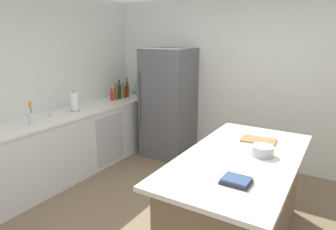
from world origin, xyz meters
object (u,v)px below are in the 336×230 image
gin_bottle (138,89)px  vinegar_bottle (124,92)px  hot_sauce_bottle (112,95)px  olive_oil_bottle (127,88)px  paper_towel_roll (75,102)px  wine_bottle (119,91)px  whiskey_bottle (116,93)px  syrup_bottle (127,91)px  cutting_board (258,140)px  mixing_bowl (262,151)px  cookbook_stack (236,181)px  sink_faucet (50,105)px  refrigerator (169,103)px  flower_vase (32,116)px  kitchen_island (238,200)px

gin_bottle → vinegar_bottle: bearing=-109.6°
hot_sauce_bottle → olive_oil_bottle: bearing=96.0°
vinegar_bottle → hot_sauce_bottle: (-0.02, -0.30, -0.02)m
gin_bottle → olive_oil_bottle: bearing=-151.5°
paper_towel_roll → wine_bottle: wine_bottle is taller
whiskey_bottle → hot_sauce_bottle: whiskey_bottle is taller
syrup_bottle → cutting_board: syrup_bottle is taller
syrup_bottle → mixing_bowl: syrup_bottle is taller
gin_bottle → cutting_board: (2.57, -1.31, -0.12)m
hot_sauce_bottle → cookbook_stack: size_ratio=1.01×
paper_towel_roll → hot_sauce_bottle: (-0.02, 0.83, -0.04)m
cutting_board → sink_faucet: bearing=-169.6°
whiskey_bottle → hot_sauce_bottle: 0.11m
sink_faucet → syrup_bottle: sink_faucet is taller
refrigerator → flower_vase: (-0.78, -2.02, 0.13)m
wine_bottle → cutting_board: bearing=-19.1°
wine_bottle → mixing_bowl: wine_bottle is taller
gin_bottle → hot_sauce_bottle: size_ratio=1.42×
paper_towel_roll → syrup_bottle: (0.00, 1.22, -0.03)m
refrigerator → cutting_board: refrigerator is taller
vinegar_bottle → wine_bottle: 0.10m
refrigerator → whiskey_bottle: refrigerator is taller
kitchen_island → vinegar_bottle: 3.11m
kitchen_island → whiskey_bottle: bearing=153.3°
paper_towel_roll → vinegar_bottle: (-0.00, 1.13, -0.02)m
refrigerator → olive_oil_bottle: refrigerator is taller
kitchen_island → wine_bottle: size_ratio=5.89×
syrup_bottle → hot_sauce_bottle: 0.38m
flower_vase → sink_faucet: bearing=108.1°
mixing_bowl → paper_towel_roll: bearing=174.3°
olive_oil_bottle → vinegar_bottle: (0.07, -0.19, -0.02)m
syrup_bottle → cookbook_stack: bearing=-37.7°
wine_bottle → whiskey_bottle: size_ratio=1.20×
paper_towel_roll → olive_oil_bottle: 1.32m
paper_towel_roll → wine_bottle: bearing=91.3°
vinegar_bottle → olive_oil_bottle: bearing=110.9°
kitchen_island → cookbook_stack: size_ratio=8.93×
kitchen_island → olive_oil_bottle: olive_oil_bottle is taller
wine_bottle → mixing_bowl: bearing=-25.0°
hot_sauce_bottle → mixing_bowl: size_ratio=1.05×
flower_vase → mixing_bowl: (2.72, 0.49, -0.06)m
paper_towel_roll → olive_oil_bottle: (-0.07, 1.32, -0.00)m
syrup_bottle → whiskey_bottle: bearing=-93.1°
gin_bottle → cookbook_stack: (2.68, -2.34, -0.11)m
mixing_bowl → kitchen_island: bearing=-144.7°
paper_towel_roll → cookbook_stack: paper_towel_roll is taller
whiskey_bottle → olive_oil_bottle: bearing=98.5°
paper_towel_roll → cookbook_stack: bearing=-18.5°
wine_bottle → cutting_board: (2.69, -0.93, -0.13)m
flower_vase → whiskey_bottle: (-0.10, 1.71, 0.00)m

